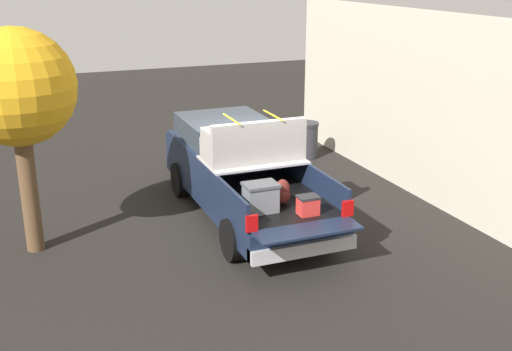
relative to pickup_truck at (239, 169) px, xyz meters
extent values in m
plane|color=black|center=(-0.36, 0.00, -0.94)|extent=(40.00, 40.00, 0.00)
cube|color=#162138|center=(-0.36, 0.00, -0.34)|extent=(5.50, 1.92, 0.49)
cube|color=black|center=(-1.56, 0.00, -0.07)|extent=(2.80, 1.80, 0.04)
cube|color=#162138|center=(-1.56, 0.93, 0.16)|extent=(2.80, 0.06, 0.50)
cube|color=#162138|center=(-1.56, -0.93, 0.16)|extent=(2.80, 0.06, 0.50)
cube|color=#162138|center=(-0.19, 0.00, 0.16)|extent=(0.06, 1.80, 0.50)
cube|color=#162138|center=(-3.23, 0.00, -0.07)|extent=(0.55, 1.80, 0.04)
cube|color=#B2B2B7|center=(-0.78, 0.00, 0.43)|extent=(1.25, 1.92, 0.04)
cube|color=#162138|center=(0.99, 0.00, 0.16)|extent=(2.30, 1.92, 0.50)
cube|color=#2D3842|center=(0.89, 0.00, 0.65)|extent=(1.94, 1.76, 0.48)
cube|color=#162138|center=(2.34, 0.00, 0.10)|extent=(0.40, 1.82, 0.38)
cube|color=#B2B2B7|center=(-3.08, 0.00, -0.46)|extent=(0.24, 1.92, 0.24)
cube|color=red|center=(-2.98, 0.88, 0.09)|extent=(0.06, 0.20, 0.28)
cube|color=red|center=(-2.98, -0.88, 0.09)|extent=(0.06, 0.20, 0.28)
cylinder|color=black|center=(1.39, 0.88, -0.56)|extent=(0.77, 0.30, 0.77)
cylinder|color=black|center=(1.39, -0.88, -0.56)|extent=(0.77, 0.30, 0.77)
cylinder|color=black|center=(-2.11, 0.88, -0.56)|extent=(0.77, 0.30, 0.77)
cylinder|color=black|center=(-2.11, -0.88, -0.56)|extent=(0.77, 0.30, 0.77)
cube|color=slate|center=(-2.22, 0.41, 0.18)|extent=(0.40, 0.55, 0.46)
cube|color=#505359|center=(-2.22, 0.41, 0.44)|extent=(0.44, 0.59, 0.05)
ellipsoid|color=maroon|center=(-2.04, -0.07, 0.18)|extent=(0.20, 0.30, 0.47)
ellipsoid|color=maroon|center=(-2.15, -0.07, 0.11)|extent=(0.09, 0.21, 0.21)
cube|color=red|center=(-2.66, -0.29, 0.10)|extent=(0.26, 0.34, 0.30)
cube|color=#262628|center=(-2.66, -0.29, 0.27)|extent=(0.28, 0.36, 0.04)
cube|color=#9E9993|center=(-0.78, 0.00, 0.66)|extent=(0.84, 1.89, 0.42)
cube|color=#9E9993|center=(-1.12, 0.00, 1.07)|extent=(0.16, 1.89, 0.40)
cube|color=#9E9993|center=(-0.73, 0.84, 0.98)|extent=(0.60, 0.20, 0.22)
cube|color=#9E9993|center=(-0.73, -0.85, 0.98)|extent=(0.60, 0.20, 0.22)
cube|color=yellow|center=(-0.78, 0.42, 1.28)|extent=(0.94, 0.03, 0.02)
cube|color=yellow|center=(-0.78, -0.43, 1.28)|extent=(0.94, 0.03, 0.02)
cube|color=beige|center=(-0.38, -4.23, 1.08)|extent=(11.18, 0.36, 4.05)
cylinder|color=brown|center=(-0.37, 4.13, 0.26)|extent=(0.31, 0.31, 2.41)
sphere|color=gold|center=(-0.37, 4.13, 2.07)|extent=(2.03, 2.03, 2.03)
cylinder|color=#2D2D33|center=(2.98, -3.07, -0.49)|extent=(0.56, 0.56, 0.90)
cylinder|color=#2D2D33|center=(2.98, -3.07, 0.00)|extent=(0.60, 0.60, 0.08)
camera|label=1|loc=(-11.59, 4.25, 4.03)|focal=43.83mm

